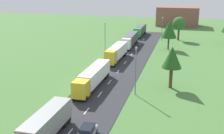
{
  "coord_description": "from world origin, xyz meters",
  "views": [
    {
      "loc": [
        13.9,
        -15.44,
        19.18
      ],
      "look_at": [
        0.14,
        36.97,
        2.76
      ],
      "focal_mm": 46.24,
      "sensor_mm": 36.0,
      "label": 1
    }
  ],
  "objects_px": {
    "truck_lead": "(42,127)",
    "lamppost_third": "(105,37)",
    "lamppost_second": "(136,69)",
    "tree_elm": "(169,29)",
    "truck_fourth": "(130,39)",
    "lamppost_fourth": "(162,27)",
    "tree_pine": "(179,24)",
    "car_second": "(87,132)",
    "tree_maple": "(172,58)",
    "distant_building": "(177,16)",
    "truck_second": "(93,77)",
    "truck_fifth": "(140,30)",
    "truck_third": "(116,52)"
  },
  "relations": [
    {
      "from": "lamppost_second",
      "to": "tree_elm",
      "type": "xyz_separation_m",
      "value": [
        3.05,
        36.07,
        1.07
      ]
    },
    {
      "from": "truck_lead",
      "to": "lamppost_fourth",
      "type": "xyz_separation_m",
      "value": [
        8.15,
        66.8,
        2.22
      ]
    },
    {
      "from": "lamppost_second",
      "to": "tree_elm",
      "type": "relative_size",
      "value": 1.03
    },
    {
      "from": "car_second",
      "to": "lamppost_fourth",
      "type": "distance_m",
      "value": 64.77
    },
    {
      "from": "lamppost_fourth",
      "to": "tree_elm",
      "type": "height_order",
      "value": "tree_elm"
    },
    {
      "from": "tree_maple",
      "to": "lamppost_fourth",
      "type": "bearing_deg",
      "value": 97.43
    },
    {
      "from": "car_second",
      "to": "lamppost_fourth",
      "type": "bearing_deg",
      "value": 87.12
    },
    {
      "from": "truck_fifth",
      "to": "distant_building",
      "type": "distance_m",
      "value": 30.44
    },
    {
      "from": "truck_lead",
      "to": "tree_maple",
      "type": "bearing_deg",
      "value": 59.11
    },
    {
      "from": "truck_second",
      "to": "truck_third",
      "type": "distance_m",
      "value": 19.08
    },
    {
      "from": "truck_lead",
      "to": "lamppost_second",
      "type": "distance_m",
      "value": 20.0
    },
    {
      "from": "truck_second",
      "to": "distant_building",
      "type": "relative_size",
      "value": 0.85
    },
    {
      "from": "truck_fifth",
      "to": "tree_maple",
      "type": "relative_size",
      "value": 1.61
    },
    {
      "from": "truck_fourth",
      "to": "truck_fifth",
      "type": "bearing_deg",
      "value": 89.91
    },
    {
      "from": "lamppost_second",
      "to": "distant_building",
      "type": "height_order",
      "value": "lamppost_second"
    },
    {
      "from": "truck_fourth",
      "to": "lamppost_fourth",
      "type": "height_order",
      "value": "lamppost_fourth"
    },
    {
      "from": "tree_pine",
      "to": "tree_maple",
      "type": "bearing_deg",
      "value": -89.51
    },
    {
      "from": "car_second",
      "to": "tree_maple",
      "type": "height_order",
      "value": "tree_maple"
    },
    {
      "from": "truck_fourth",
      "to": "truck_lead",
      "type": "bearing_deg",
      "value": -89.79
    },
    {
      "from": "truck_lead",
      "to": "truck_fifth",
      "type": "height_order",
      "value": "truck_lead"
    },
    {
      "from": "truck_fifth",
      "to": "lamppost_third",
      "type": "bearing_deg",
      "value": -97.55
    },
    {
      "from": "tree_elm",
      "to": "distant_building",
      "type": "relative_size",
      "value": 0.47
    },
    {
      "from": "truck_fourth",
      "to": "tree_pine",
      "type": "relative_size",
      "value": 1.8
    },
    {
      "from": "lamppost_second",
      "to": "truck_second",
      "type": "bearing_deg",
      "value": 168.38
    },
    {
      "from": "lamppost_third",
      "to": "lamppost_fourth",
      "type": "relative_size",
      "value": 1.19
    },
    {
      "from": "lamppost_fourth",
      "to": "tree_pine",
      "type": "xyz_separation_m",
      "value": [
        5.31,
        1.77,
        1.22
      ]
    },
    {
      "from": "truck_second",
      "to": "car_second",
      "type": "height_order",
      "value": "truck_second"
    },
    {
      "from": "truck_third",
      "to": "lamppost_second",
      "type": "relative_size",
      "value": 1.51
    },
    {
      "from": "lamppost_fourth",
      "to": "tree_pine",
      "type": "height_order",
      "value": "tree_pine"
    },
    {
      "from": "lamppost_fourth",
      "to": "tree_maple",
      "type": "relative_size",
      "value": 0.97
    },
    {
      "from": "lamppost_third",
      "to": "lamppost_fourth",
      "type": "bearing_deg",
      "value": 63.09
    },
    {
      "from": "lamppost_fourth",
      "to": "distant_building",
      "type": "relative_size",
      "value": 0.43
    },
    {
      "from": "lamppost_third",
      "to": "truck_second",
      "type": "bearing_deg",
      "value": -79.65
    },
    {
      "from": "truck_second",
      "to": "car_second",
      "type": "bearing_deg",
      "value": -74.07
    },
    {
      "from": "truck_fourth",
      "to": "tree_pine",
      "type": "xyz_separation_m",
      "value": [
        13.65,
        13.06,
        3.39
      ]
    },
    {
      "from": "truck_fifth",
      "to": "car_second",
      "type": "relative_size",
      "value": 3.1
    },
    {
      "from": "truck_second",
      "to": "tree_maple",
      "type": "xyz_separation_m",
      "value": [
        13.96,
        3.36,
        3.69
      ]
    },
    {
      "from": "truck_lead",
      "to": "lamppost_fourth",
      "type": "height_order",
      "value": "lamppost_fourth"
    },
    {
      "from": "tree_maple",
      "to": "tree_elm",
      "type": "distance_m",
      "value": 31.12
    },
    {
      "from": "truck_lead",
      "to": "lamppost_third",
      "type": "height_order",
      "value": "lamppost_third"
    },
    {
      "from": "lamppost_third",
      "to": "tree_elm",
      "type": "height_order",
      "value": "lamppost_third"
    },
    {
      "from": "lamppost_second",
      "to": "tree_elm",
      "type": "height_order",
      "value": "lamppost_second"
    },
    {
      "from": "truck_fifth",
      "to": "truck_lead",
      "type": "bearing_deg",
      "value": -89.86
    },
    {
      "from": "truck_third",
      "to": "tree_pine",
      "type": "xyz_separation_m",
      "value": [
        13.81,
        29.72,
        3.37
      ]
    },
    {
      "from": "truck_fourth",
      "to": "tree_maple",
      "type": "height_order",
      "value": "tree_maple"
    },
    {
      "from": "truck_fourth",
      "to": "lamppost_fourth",
      "type": "relative_size",
      "value": 1.82
    },
    {
      "from": "truck_lead",
      "to": "lamppost_third",
      "type": "relative_size",
      "value": 1.39
    },
    {
      "from": "truck_fifth",
      "to": "lamppost_third",
      "type": "xyz_separation_m",
      "value": [
        -4.08,
        -30.78,
        2.96
      ]
    },
    {
      "from": "truck_fifth",
      "to": "lamppost_second",
      "type": "relative_size",
      "value": 1.48
    },
    {
      "from": "truck_third",
      "to": "tree_pine",
      "type": "distance_m",
      "value": 32.94
    }
  ]
}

